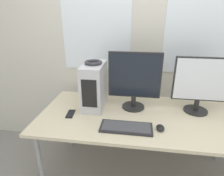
{
  "coord_description": "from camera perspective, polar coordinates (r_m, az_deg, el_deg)",
  "views": [
    {
      "loc": [
        -0.08,
        -1.09,
        1.62
      ],
      "look_at": [
        -0.3,
        0.44,
        0.99
      ],
      "focal_mm": 30.0,
      "sensor_mm": 36.0,
      "label": 1
    }
  ],
  "objects": [
    {
      "name": "wall_back",
      "position": [
        2.12,
        10.59,
        14.58
      ],
      "size": [
        8.0,
        0.07,
        2.7
      ],
      "color": "beige",
      "rests_on": "ground_plane"
    },
    {
      "name": "desk",
      "position": [
        1.8,
        9.63,
        -9.47
      ],
      "size": [
        1.94,
        0.88,
        0.73
      ],
      "color": "beige",
      "rests_on": "ground_plane"
    },
    {
      "name": "pc_tower",
      "position": [
        1.84,
        -5.44,
        0.69
      ],
      "size": [
        0.2,
        0.39,
        0.44
      ],
      "color": "silver",
      "rests_on": "desk"
    },
    {
      "name": "headphones",
      "position": [
        1.77,
        -5.71,
        7.77
      ],
      "size": [
        0.16,
        0.16,
        0.03
      ],
      "color": "#333338",
      "rests_on": "pc_tower"
    },
    {
      "name": "monitor_main",
      "position": [
        1.78,
        6.86,
        2.64
      ],
      "size": [
        0.49,
        0.22,
        0.56
      ],
      "color": "black",
      "rests_on": "desk"
    },
    {
      "name": "monitor_right_near",
      "position": [
        1.88,
        25.34,
        1.15
      ],
      "size": [
        0.49,
        0.22,
        0.53
      ],
      "color": "black",
      "rests_on": "desk"
    },
    {
      "name": "keyboard",
      "position": [
        1.57,
        4.34,
        -11.88
      ],
      "size": [
        0.43,
        0.17,
        0.02
      ],
      "color": "#28282D",
      "rests_on": "desk"
    },
    {
      "name": "mouse",
      "position": [
        1.6,
        14.52,
        -11.66
      ],
      "size": [
        0.07,
        0.09,
        0.04
      ],
      "color": "black",
      "rests_on": "desk"
    },
    {
      "name": "cell_phone",
      "position": [
        1.81,
        -12.52,
        -7.67
      ],
      "size": [
        0.08,
        0.15,
        0.01
      ],
      "rotation": [
        0.0,
        0.0,
        0.1
      ],
      "color": "black",
      "rests_on": "desk"
    }
  ]
}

